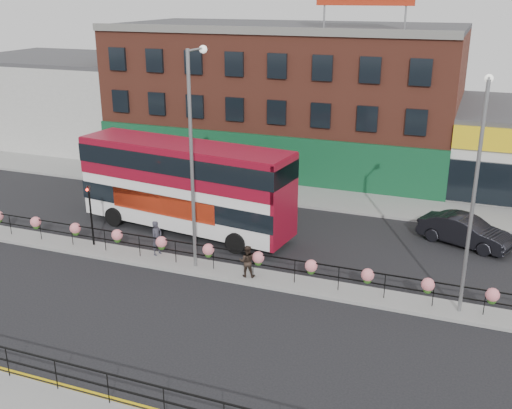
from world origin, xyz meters
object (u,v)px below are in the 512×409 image
(double_decker_bus, at_px, (185,178))
(pedestrian_a, at_px, (157,238))
(lamp_column_west, at_px, (194,142))
(pedestrian_b, at_px, (247,261))
(lamp_column_east, at_px, (476,179))
(car, at_px, (465,231))

(double_decker_bus, xyz_separation_m, pedestrian_a, (0.24, -3.69, -2.00))
(lamp_column_west, bearing_deg, pedestrian_b, -8.75)
(pedestrian_a, xyz_separation_m, lamp_column_east, (14.38, -0.28, 4.70))
(lamp_column_west, bearing_deg, lamp_column_east, -0.06)
(double_decker_bus, bearing_deg, pedestrian_a, -86.22)
(pedestrian_b, xyz_separation_m, lamp_column_west, (-2.72, 0.42, 5.23))
(double_decker_bus, distance_m, lamp_column_west, 5.67)
(double_decker_bus, relative_size, lamp_column_east, 1.32)
(double_decker_bus, height_order, pedestrian_b, double_decker_bus)
(double_decker_bus, bearing_deg, car, 13.11)
(double_decker_bus, xyz_separation_m, lamp_column_east, (14.62, -3.97, 2.70))
(lamp_column_west, distance_m, lamp_column_east, 12.03)
(pedestrian_a, height_order, lamp_column_east, lamp_column_east)
(double_decker_bus, xyz_separation_m, pedestrian_b, (5.32, -4.38, -2.12))
(pedestrian_a, xyz_separation_m, lamp_column_west, (2.35, -0.27, 5.12))
(car, distance_m, lamp_column_east, 8.85)
(car, height_order, lamp_column_east, lamp_column_east)
(pedestrian_a, bearing_deg, pedestrian_b, -84.11)
(lamp_column_east, bearing_deg, car, 91.52)
(pedestrian_b, bearing_deg, car, -152.59)
(car, relative_size, pedestrian_b, 3.30)
(lamp_column_west, bearing_deg, pedestrian_a, 173.49)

